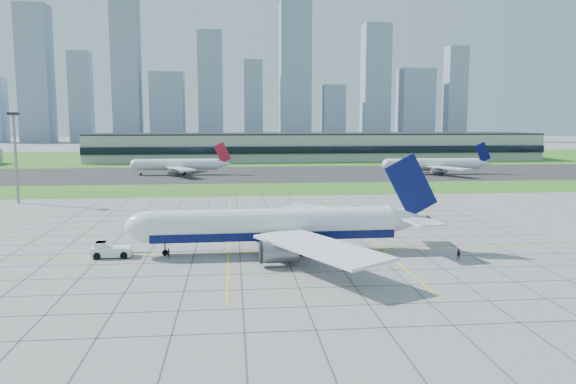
% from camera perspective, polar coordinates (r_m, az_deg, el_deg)
% --- Properties ---
extents(ground, '(1400.00, 1400.00, 0.00)m').
position_cam_1_polar(ground, '(102.97, -0.46, -5.84)').
color(ground, '#9A9994').
rests_on(ground, ground).
extents(grass_median, '(700.00, 35.00, 0.04)m').
position_cam_1_polar(grass_median, '(191.51, -2.89, 0.29)').
color(grass_median, '#327120').
rests_on(grass_median, ground).
extents(asphalt_taxiway, '(700.00, 75.00, 0.04)m').
position_cam_1_polar(asphalt_taxiway, '(246.14, -3.51, 1.85)').
color(asphalt_taxiway, '#383838').
rests_on(asphalt_taxiway, ground).
extents(grass_far, '(700.00, 145.00, 0.04)m').
position_cam_1_polar(grass_far, '(355.75, -4.18, 3.53)').
color(grass_far, '#327120').
rests_on(grass_far, ground).
extents(apron_markings, '(120.00, 130.00, 0.03)m').
position_cam_1_polar(apron_markings, '(113.79, -0.75, -4.56)').
color(apron_markings, '#474744').
rests_on(apron_markings, ground).
extents(terminal, '(260.00, 43.00, 15.80)m').
position_cam_1_polar(terminal, '(333.72, 2.82, 4.64)').
color(terminal, '#B7B7B2').
rests_on(terminal, ground).
extents(light_mast, '(2.50, 2.50, 25.60)m').
position_cam_1_polar(light_mast, '(175.92, -25.99, 4.22)').
color(light_mast, gray).
rests_on(light_mast, ground).
extents(city_skyline, '(523.00, 32.40, 160.00)m').
position_cam_1_polar(city_skyline, '(620.89, -5.70, 10.57)').
color(city_skyline, '#8195AA').
rests_on(city_skyline, ground).
extents(airliner, '(55.88, 56.61, 17.59)m').
position_cam_1_polar(airliner, '(99.58, -1.26, -3.46)').
color(airliner, white).
rests_on(airliner, ground).
extents(pushback_tug, '(9.76, 3.55, 2.71)m').
position_cam_1_polar(pushback_tug, '(101.63, -17.64, -5.67)').
color(pushback_tug, white).
rests_on(pushback_tug, ground).
extents(crew_near, '(0.60, 0.69, 1.60)m').
position_cam_1_polar(crew_near, '(98.97, -12.02, -6.06)').
color(crew_near, black).
rests_on(crew_near, ground).
extents(crew_far, '(1.03, 1.03, 1.69)m').
position_cam_1_polar(crew_far, '(99.70, 16.95, -6.10)').
color(crew_far, black).
rests_on(crew_far, ground).
extents(distant_jet_1, '(40.54, 42.66, 14.08)m').
position_cam_1_polar(distant_jet_1, '(245.78, -11.05, 2.76)').
color(distant_jet_1, white).
rests_on(distant_jet_1, ground).
extents(distant_jet_2, '(46.25, 42.66, 14.08)m').
position_cam_1_polar(distant_jet_2, '(252.45, 14.63, 2.78)').
color(distant_jet_2, white).
rests_on(distant_jet_2, ground).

